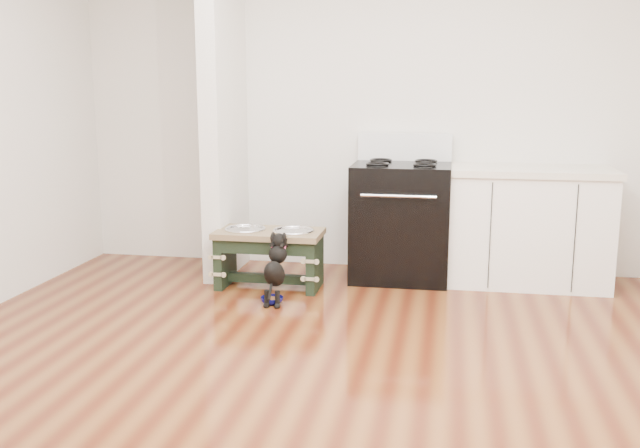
# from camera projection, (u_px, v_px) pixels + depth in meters

# --- Properties ---
(ground) EXTENTS (5.00, 5.00, 0.00)m
(ground) POSITION_uv_depth(u_px,v_px,m) (322.00, 384.00, 3.71)
(ground) COLOR #4E1D0E
(ground) RESTS_ON ground
(room_shell) EXTENTS (5.00, 5.00, 5.00)m
(room_shell) POSITION_uv_depth(u_px,v_px,m) (322.00, 66.00, 3.40)
(room_shell) COLOR silver
(room_shell) RESTS_ON ground
(partition_wall) EXTENTS (0.15, 0.80, 2.70)m
(partition_wall) POSITION_uv_depth(u_px,v_px,m) (224.00, 108.00, 5.68)
(partition_wall) COLOR silver
(partition_wall) RESTS_ON ground
(oven_range) EXTENTS (0.76, 0.69, 1.14)m
(oven_range) POSITION_uv_depth(u_px,v_px,m) (401.00, 219.00, 5.66)
(oven_range) COLOR black
(oven_range) RESTS_ON ground
(cabinet_run) EXTENTS (1.24, 0.64, 0.91)m
(cabinet_run) POSITION_uv_depth(u_px,v_px,m) (528.00, 226.00, 5.51)
(cabinet_run) COLOR white
(cabinet_run) RESTS_ON ground
(dog_feeder) EXTENTS (0.81, 0.43, 0.46)m
(dog_feeder) POSITION_uv_depth(u_px,v_px,m) (269.00, 247.00, 5.42)
(dog_feeder) COLOR black
(dog_feeder) RESTS_ON ground
(puppy) EXTENTS (0.14, 0.42, 0.49)m
(puppy) POSITION_uv_depth(u_px,v_px,m) (276.00, 266.00, 5.05)
(puppy) COLOR black
(puppy) RESTS_ON ground
(floor_bowl) EXTENTS (0.17, 0.17, 0.05)m
(floor_bowl) POSITION_uv_depth(u_px,v_px,m) (272.00, 300.00, 5.06)
(floor_bowl) COLOR #0B0C52
(floor_bowl) RESTS_ON ground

